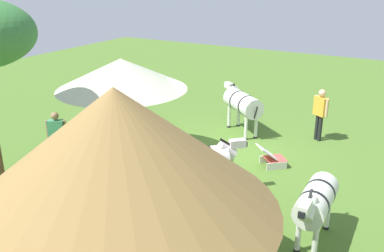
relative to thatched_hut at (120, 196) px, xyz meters
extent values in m
plane|color=#4B7028|center=(1.27, -6.47, -2.12)|extent=(36.00, 36.00, 0.00)
cone|color=olive|center=(0.00, 0.00, 0.73)|extent=(4.81, 4.81, 1.87)
cylinder|color=#52371A|center=(3.56, -4.52, -1.01)|extent=(0.10, 0.10, 2.22)
cone|color=beige|center=(3.56, -4.52, 0.52)|extent=(3.59, 3.59, 0.84)
cube|color=silver|center=(3.56, -4.52, -1.40)|extent=(1.26, 0.98, 0.04)
cylinder|color=silver|center=(3.04, -4.09, -1.77)|extent=(0.06, 0.06, 0.70)
cylinder|color=silver|center=(4.12, -4.16, -1.77)|extent=(0.06, 0.06, 0.70)
cylinder|color=silver|center=(2.99, -4.87, -1.77)|extent=(0.06, 0.06, 0.70)
cylinder|color=silver|center=(4.07, -4.95, -1.77)|extent=(0.06, 0.06, 0.70)
cube|color=silver|center=(2.52, -4.36, -1.67)|extent=(0.48, 0.50, 0.04)
cube|color=silver|center=(2.33, -4.33, -1.45)|extent=(0.11, 0.44, 0.45)
cylinder|color=silver|center=(2.72, -4.20, -1.90)|extent=(0.04, 0.04, 0.45)
cylinder|color=silver|center=(2.67, -4.58, -1.90)|extent=(0.04, 0.04, 0.45)
cylinder|color=silver|center=(2.37, -4.15, -1.90)|extent=(0.04, 0.04, 0.45)
cylinder|color=silver|center=(2.31, -4.52, -1.90)|extent=(0.04, 0.04, 0.45)
cube|color=white|center=(3.26, -5.53, -1.67)|extent=(0.54, 0.53, 0.04)
cube|color=white|center=(3.20, -5.71, -1.45)|extent=(0.43, 0.16, 0.45)
cylinder|color=white|center=(3.13, -5.30, -1.90)|extent=(0.04, 0.04, 0.45)
cylinder|color=white|center=(3.49, -5.41, -1.90)|extent=(0.04, 0.04, 0.45)
cylinder|color=white|center=(3.02, -5.64, -1.90)|extent=(0.04, 0.04, 0.45)
cylinder|color=white|center=(3.39, -5.75, -1.90)|extent=(0.04, 0.04, 0.45)
cube|color=silver|center=(4.52, -4.93, -1.67)|extent=(0.56, 0.57, 0.04)
cube|color=silver|center=(4.70, -5.01, -1.45)|extent=(0.21, 0.42, 0.45)
cylinder|color=silver|center=(4.28, -5.04, -1.90)|extent=(0.04, 0.04, 0.45)
cylinder|color=silver|center=(4.43, -4.69, -1.90)|extent=(0.04, 0.04, 0.45)
cylinder|color=silver|center=(4.61, -5.18, -1.90)|extent=(0.04, 0.04, 0.45)
cylinder|color=silver|center=(4.76, -4.83, -1.90)|extent=(0.04, 0.04, 0.45)
cube|color=white|center=(3.91, -3.53, -1.67)|extent=(0.56, 0.54, 0.04)
cube|color=white|center=(3.98, -3.35, -1.45)|extent=(0.43, 0.19, 0.45)
cylinder|color=white|center=(4.03, -3.76, -1.90)|extent=(0.04, 0.04, 0.45)
cylinder|color=white|center=(3.67, -3.64, -1.90)|extent=(0.04, 0.04, 0.45)
cylinder|color=white|center=(4.15, -3.42, -1.90)|extent=(0.04, 0.04, 0.45)
cylinder|color=white|center=(3.80, -3.30, -1.90)|extent=(0.04, 0.04, 0.45)
cylinder|color=black|center=(5.04, -3.46, -1.72)|extent=(0.12, 0.12, 0.80)
cylinder|color=black|center=(5.16, -3.39, -1.72)|extent=(0.12, 0.12, 0.80)
cube|color=#428F65|center=(5.10, -3.43, -1.04)|extent=(0.48, 0.39, 0.57)
cylinder|color=#947050|center=(4.89, -3.55, -1.02)|extent=(0.08, 0.08, 0.54)
cylinder|color=#947050|center=(5.32, -3.31, -1.02)|extent=(0.08, 0.08, 0.54)
sphere|color=#947050|center=(5.10, -3.43, -0.62)|extent=(0.22, 0.22, 0.22)
cylinder|color=black|center=(-0.91, -9.01, -1.69)|extent=(0.13, 0.13, 0.86)
cylinder|color=black|center=(-0.79, -9.10, -1.69)|extent=(0.13, 0.13, 0.86)
cube|color=gold|center=(-0.85, -9.06, -0.96)|extent=(0.51, 0.44, 0.61)
cylinder|color=#E1B48B|center=(-1.07, -8.91, -0.94)|extent=(0.09, 0.09, 0.57)
cylinder|color=#E1B48B|center=(-0.63, -9.20, -0.94)|extent=(0.09, 0.09, 0.57)
sphere|color=#E1B48B|center=(-0.85, -9.06, -0.51)|extent=(0.23, 0.23, 0.23)
cube|color=#CD483F|center=(-0.29, -6.46, -1.90)|extent=(0.76, 0.76, 0.03)
cube|color=white|center=(-0.08, -6.27, -1.66)|extent=(0.72, 0.72, 0.38)
cube|color=silver|center=(-0.07, -6.61, -2.01)|extent=(0.47, 0.44, 0.22)
cube|color=silver|center=(-0.42, -6.23, -2.01)|extent=(0.47, 0.44, 0.22)
cylinder|color=silver|center=(1.60, -8.44, -1.06)|extent=(1.73, 1.59, 0.68)
cylinder|color=black|center=(1.34, -8.22, -1.06)|extent=(0.50, 0.59, 0.70)
cylinder|color=black|center=(1.84, -8.63, -1.06)|extent=(0.50, 0.59, 0.70)
cylinder|color=silver|center=(2.25, -8.97, -0.88)|extent=(0.62, 0.58, 0.51)
cube|color=silver|center=(2.47, -9.14, -0.72)|extent=(0.42, 0.39, 0.20)
cube|color=black|center=(2.61, -9.26, -0.75)|extent=(0.17, 0.17, 0.12)
cube|color=black|center=(2.25, -8.97, -0.68)|extent=(0.31, 0.26, 0.28)
cylinder|color=silver|center=(2.21, -8.69, -1.72)|extent=(0.11, 0.11, 0.81)
cylinder|color=black|center=(2.21, -8.69, -2.09)|extent=(0.13, 0.13, 0.06)
cylinder|color=silver|center=(1.98, -8.98, -1.72)|extent=(0.11, 0.11, 0.81)
cylinder|color=black|center=(1.98, -8.98, -2.09)|extent=(0.13, 0.13, 0.06)
cylinder|color=silver|center=(1.23, -7.89, -1.72)|extent=(0.11, 0.11, 0.81)
cylinder|color=black|center=(1.23, -7.89, -2.09)|extent=(0.13, 0.13, 0.06)
cylinder|color=silver|center=(0.99, -8.18, -1.72)|extent=(0.11, 0.11, 0.81)
cylinder|color=black|center=(0.99, -8.18, -2.09)|extent=(0.13, 0.13, 0.06)
cylinder|color=black|center=(0.92, -7.88, -1.16)|extent=(0.21, 0.19, 0.53)
cylinder|color=silver|center=(0.81, -3.90, -1.17)|extent=(1.46, 1.44, 0.64)
cylinder|color=black|center=(1.01, -3.70, -1.17)|extent=(0.51, 0.53, 0.65)
cylinder|color=black|center=(0.63, -4.07, -1.17)|extent=(0.51, 0.53, 0.65)
cylinder|color=silver|center=(0.30, -4.38, -0.99)|extent=(0.58, 0.58, 0.49)
cube|color=silver|center=(0.10, -4.58, -0.83)|extent=(0.41, 0.41, 0.20)
cube|color=black|center=(-0.03, -4.70, -0.86)|extent=(0.17, 0.17, 0.12)
cube|color=black|center=(0.30, -4.38, -0.79)|extent=(0.29, 0.28, 0.28)
cylinder|color=silver|center=(0.54, -4.39, -1.77)|extent=(0.11, 0.11, 0.71)
cylinder|color=black|center=(0.54, -4.39, -2.09)|extent=(0.13, 0.13, 0.06)
cylinder|color=silver|center=(0.30, -4.14, -1.77)|extent=(0.11, 0.11, 0.71)
cylinder|color=black|center=(0.30, -4.14, -2.09)|extent=(0.13, 0.13, 0.06)
cylinder|color=silver|center=(1.32, -3.65, -1.77)|extent=(0.11, 0.11, 0.71)
cylinder|color=black|center=(1.32, -3.65, -2.09)|extent=(0.13, 0.13, 0.06)
cylinder|color=silver|center=(1.08, -3.40, -1.77)|extent=(0.11, 0.11, 0.71)
cylinder|color=black|center=(1.08, -3.40, -2.09)|extent=(0.13, 0.13, 0.06)
cylinder|color=black|center=(1.36, -3.37, -1.27)|extent=(0.20, 0.20, 0.53)
cylinder|color=silver|center=(-2.15, -3.43, -1.18)|extent=(0.63, 1.45, 0.61)
cylinder|color=black|center=(-2.15, -3.71, -1.18)|extent=(0.62, 0.09, 0.62)
cylinder|color=black|center=(-2.16, -3.17, -1.18)|extent=(0.62, 0.09, 0.62)
cylinder|color=silver|center=(-2.16, -2.71, -1.00)|extent=(0.28, 0.53, 0.48)
cube|color=silver|center=(-2.17, -2.43, -0.84)|extent=(0.19, 0.40, 0.20)
cube|color=black|center=(-2.17, -2.25, -0.87)|extent=(0.12, 0.12, 0.12)
cube|color=black|center=(-2.16, -2.71, -0.80)|extent=(0.05, 0.37, 0.28)
cylinder|color=silver|center=(-2.33, -2.88, -1.76)|extent=(0.11, 0.11, 0.72)
cylinder|color=silver|center=(-1.99, -2.88, -1.76)|extent=(0.11, 0.11, 0.72)
cylinder|color=black|center=(-1.99, -2.88, -2.09)|extent=(0.13, 0.13, 0.06)
cylinder|color=silver|center=(-2.31, -3.98, -1.76)|extent=(0.11, 0.11, 0.72)
cylinder|color=black|center=(-2.31, -3.98, -2.09)|extent=(0.13, 0.13, 0.06)
cylinder|color=silver|center=(-1.98, -3.97, -1.76)|extent=(0.11, 0.11, 0.72)
cylinder|color=black|center=(-1.98, -3.97, -2.09)|extent=(0.13, 0.13, 0.06)
cylinder|color=black|center=(-2.14, -4.20, -1.28)|extent=(0.05, 0.24, 0.53)
camera|label=1|loc=(-3.66, 4.25, 3.13)|focal=39.37mm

